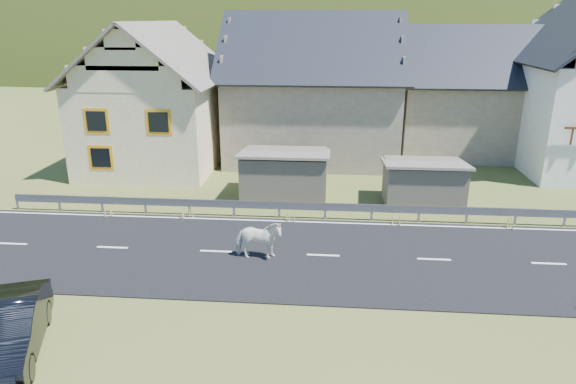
{
  "coord_description": "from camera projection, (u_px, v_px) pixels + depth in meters",
  "views": [
    {
      "loc": [
        0.16,
        -17.13,
        8.29
      ],
      "look_at": [
        -1.43,
        1.5,
        1.95
      ],
      "focal_mm": 32.0,
      "sensor_mm": 36.0,
      "label": 1
    }
  ],
  "objects": [
    {
      "name": "house_stone_b",
      "position": [
        471.0,
        85.0,
        32.8
      ],
      "size": [
        9.8,
        8.8,
        8.1
      ],
      "color": "gray",
      "rests_on": "ground"
    },
    {
      "name": "mountain",
      "position": [
        345.0,
        97.0,
        194.72
      ],
      "size": [
        440.0,
        280.0,
        260.0
      ],
      "primitive_type": "ellipsoid",
      "color": "#1F3512",
      "rests_on": "ground"
    },
    {
      "name": "horse",
      "position": [
        258.0,
        240.0,
        18.36
      ],
      "size": [
        0.84,
        1.75,
        1.46
      ],
      "primitive_type": "imported",
      "rotation": [
        0.0,
        0.0,
        1.6
      ],
      "color": "white",
      "rests_on": "road"
    },
    {
      "name": "conifer_patch",
      "position": [
        107.0,
        28.0,
        125.13
      ],
      "size": [
        76.0,
        50.0,
        28.0
      ],
      "primitive_type": "ellipsoid",
      "color": "black",
      "rests_on": "ground"
    },
    {
      "name": "house_cream",
      "position": [
        155.0,
        90.0,
        29.56
      ],
      "size": [
        7.8,
        9.8,
        8.3
      ],
      "color": "#FFEDB8",
      "rests_on": "ground"
    },
    {
      "name": "ground",
      "position": [
        323.0,
        256.0,
        18.84
      ],
      "size": [
        160.0,
        160.0,
        0.0
      ],
      "primitive_type": "plane",
      "color": "#3A4B1F",
      "rests_on": "ground"
    },
    {
      "name": "lane_markings",
      "position": [
        323.0,
        255.0,
        18.82
      ],
      "size": [
        60.0,
        6.6,
        0.01
      ],
      "primitive_type": "cube",
      "color": "silver",
      "rests_on": "road"
    },
    {
      "name": "car",
      "position": [
        8.0,
        331.0,
        13.12
      ],
      "size": [
        2.92,
        4.57,
        1.42
      ],
      "primitive_type": "imported",
      "rotation": [
        0.0,
        0.0,
        0.36
      ],
      "color": "black",
      "rests_on": "ground"
    },
    {
      "name": "shed_left",
      "position": [
        285.0,
        175.0,
        24.78
      ],
      "size": [
        4.3,
        3.3,
        2.4
      ],
      "primitive_type": "cube",
      "color": "#695F51",
      "rests_on": "ground"
    },
    {
      "name": "road",
      "position": [
        323.0,
        256.0,
        18.83
      ],
      "size": [
        60.0,
        7.0,
        0.04
      ],
      "primitive_type": "cube",
      "color": "black",
      "rests_on": "ground"
    },
    {
      "name": "shed_right",
      "position": [
        423.0,
        184.0,
        23.82
      ],
      "size": [
        3.8,
        2.9,
        2.2
      ],
      "primitive_type": "cube",
      "color": "#695F51",
      "rests_on": "ground"
    },
    {
      "name": "house_stone_a",
      "position": [
        313.0,
        81.0,
        31.59
      ],
      "size": [
        10.8,
        9.8,
        8.9
      ],
      "color": "gray",
      "rests_on": "ground"
    },
    {
      "name": "guardrail",
      "position": [
        325.0,
        207.0,
        22.13
      ],
      "size": [
        28.1,
        0.09,
        0.75
      ],
      "color": "#93969B",
      "rests_on": "ground"
    }
  ]
}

